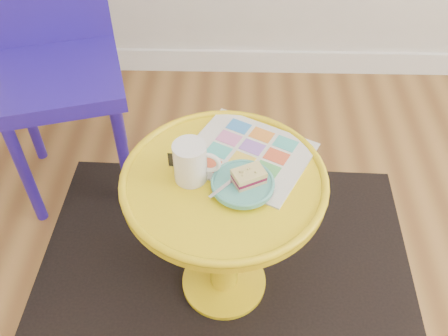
{
  "coord_description": "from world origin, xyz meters",
  "views": [
    {
      "loc": [
        -0.41,
        -0.18,
        1.5
      ],
      "look_at": [
        -0.43,
        0.73,
        0.57
      ],
      "focal_mm": 40.0,
      "sensor_mm": 36.0,
      "label": 1
    }
  ],
  "objects_px": {
    "side_table": "(224,213)",
    "mug": "(191,161)",
    "plate": "(243,184)",
    "chair": "(52,49)",
    "newspaper": "(247,154)"
  },
  "relations": [
    {
      "from": "side_table",
      "to": "newspaper",
      "type": "bearing_deg",
      "value": 55.31
    },
    {
      "from": "side_table",
      "to": "chair",
      "type": "distance_m",
      "value": 0.85
    },
    {
      "from": "mug",
      "to": "chair",
      "type": "bearing_deg",
      "value": 140.95
    },
    {
      "from": "side_table",
      "to": "mug",
      "type": "relative_size",
      "value": 4.41
    },
    {
      "from": "side_table",
      "to": "plate",
      "type": "xyz_separation_m",
      "value": [
        0.05,
        -0.04,
        0.17
      ]
    },
    {
      "from": "side_table",
      "to": "chair",
      "type": "xyz_separation_m",
      "value": [
        -0.61,
        0.56,
        0.18
      ]
    },
    {
      "from": "side_table",
      "to": "mug",
      "type": "xyz_separation_m",
      "value": [
        -0.09,
        0.0,
        0.21
      ]
    },
    {
      "from": "side_table",
      "to": "plate",
      "type": "bearing_deg",
      "value": -35.59
    },
    {
      "from": "newspaper",
      "to": "side_table",
      "type": "bearing_deg",
      "value": -96.57
    },
    {
      "from": "chair",
      "to": "newspaper",
      "type": "distance_m",
      "value": 0.82
    },
    {
      "from": "chair",
      "to": "mug",
      "type": "bearing_deg",
      "value": -63.0
    },
    {
      "from": "newspaper",
      "to": "plate",
      "type": "distance_m",
      "value": 0.13
    },
    {
      "from": "side_table",
      "to": "plate",
      "type": "height_order",
      "value": "plate"
    },
    {
      "from": "side_table",
      "to": "chair",
      "type": "relative_size",
      "value": 0.57
    },
    {
      "from": "plate",
      "to": "newspaper",
      "type": "bearing_deg",
      "value": 83.78
    }
  ]
}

